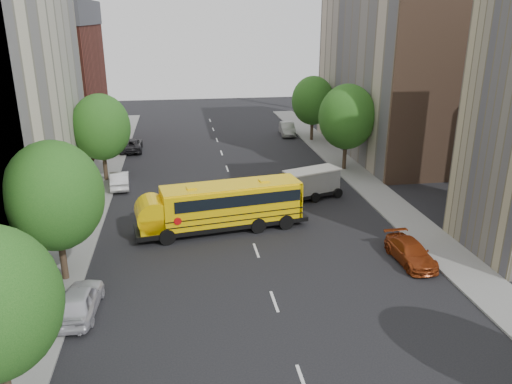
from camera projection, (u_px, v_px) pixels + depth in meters
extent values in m
plane|color=black|center=(251.00, 237.00, 33.01)|extent=(120.00, 120.00, 0.00)
cube|color=slate|center=(84.00, 218.00, 35.97)|extent=(3.00, 80.00, 0.12)
cube|color=slate|center=(386.00, 201.00, 39.33)|extent=(3.00, 80.00, 0.12)
cube|color=silver|center=(234.00, 189.00, 42.33)|extent=(0.15, 64.00, 0.01)
cube|color=maroon|center=(51.00, 88.00, 54.32)|extent=(10.00, 15.00, 13.00)
cube|color=#B8A68F|center=(396.00, 66.00, 51.30)|extent=(10.00, 22.00, 18.00)
cube|color=brown|center=(451.00, 78.00, 41.05)|extent=(10.10, 0.30, 18.00)
cylinder|color=#38281C|center=(6.00, 383.00, 17.91)|extent=(0.36, 0.36, 2.70)
cylinder|color=#38281C|center=(63.00, 256.00, 27.20)|extent=(0.36, 0.36, 2.88)
ellipsoid|color=#144D15|center=(54.00, 196.00, 26.03)|extent=(5.12, 5.12, 5.89)
cylinder|color=#38281C|center=(105.00, 165.00, 43.99)|extent=(0.36, 0.36, 2.81)
ellipsoid|color=#144D15|center=(101.00, 127.00, 42.85)|extent=(4.99, 4.99, 5.74)
cylinder|color=#38281C|center=(345.00, 155.00, 47.18)|extent=(0.36, 0.36, 2.95)
ellipsoid|color=#144D15|center=(347.00, 117.00, 45.98)|extent=(5.25, 5.25, 6.04)
cylinder|color=#38281C|center=(312.00, 129.00, 58.40)|extent=(0.36, 0.36, 2.74)
ellipsoid|color=#144D15|center=(313.00, 101.00, 57.29)|extent=(4.86, 4.86, 5.59)
cube|color=black|center=(222.00, 222.00, 34.02)|extent=(11.92, 4.40, 0.31)
cube|color=#FFC905|center=(232.00, 202.00, 33.78)|extent=(9.65, 4.00, 2.39)
cube|color=#FFC905|center=(150.00, 222.00, 32.44)|extent=(2.22, 2.65, 1.04)
cube|color=black|center=(166.00, 202.00, 32.34)|extent=(0.88, 2.44, 1.25)
cube|color=#FFC905|center=(232.00, 185.00, 33.37)|extent=(9.61, 3.79, 0.15)
cube|color=black|center=(235.00, 195.00, 33.67)|extent=(8.83, 3.93, 0.78)
cube|color=black|center=(232.00, 214.00, 34.05)|extent=(9.66, 4.06, 0.06)
cube|color=black|center=(232.00, 208.00, 33.92)|extent=(9.66, 4.06, 0.06)
cube|color=#FFC905|center=(297.00, 195.00, 35.13)|extent=(0.55, 2.59, 2.39)
cube|color=#FFC905|center=(190.00, 188.00, 32.54)|extent=(0.71, 0.71, 0.10)
cube|color=#FFC905|center=(265.00, 180.00, 34.03)|extent=(0.71, 0.71, 0.10)
cylinder|color=#FFC905|center=(150.00, 214.00, 32.27)|extent=(2.52, 2.70, 2.18)
cylinder|color=red|center=(176.00, 222.00, 31.47)|extent=(0.52, 0.12, 0.52)
cylinder|color=black|center=(165.00, 238.00, 31.70)|extent=(1.08, 0.47, 1.04)
cylinder|color=black|center=(160.00, 223.00, 34.04)|extent=(1.08, 0.47, 1.04)
cylinder|color=black|center=(260.00, 226.00, 33.52)|extent=(1.08, 0.47, 1.04)
cylinder|color=black|center=(249.00, 212.00, 35.86)|extent=(1.08, 0.47, 1.04)
cylinder|color=black|center=(289.00, 222.00, 34.12)|extent=(1.08, 0.47, 1.04)
cylinder|color=black|center=(276.00, 209.00, 36.46)|extent=(1.08, 0.47, 1.04)
cube|color=black|center=(306.00, 193.00, 39.81)|extent=(5.90, 3.66, 0.28)
cube|color=white|center=(311.00, 181.00, 39.70)|extent=(4.64, 3.12, 1.68)
cube|color=white|center=(285.00, 189.00, 38.65)|extent=(1.83, 2.11, 1.12)
cube|color=silver|center=(312.00, 170.00, 39.40)|extent=(4.85, 3.28, 0.11)
cylinder|color=black|center=(291.00, 202.00, 38.13)|extent=(0.82, 0.49, 0.78)
cylinder|color=black|center=(278.00, 195.00, 39.68)|extent=(0.82, 0.49, 0.78)
cylinder|color=black|center=(315.00, 197.00, 39.15)|extent=(0.82, 0.49, 0.78)
cylinder|color=black|center=(302.00, 191.00, 40.69)|extent=(0.82, 0.49, 0.78)
cylinder|color=black|center=(336.00, 193.00, 40.08)|extent=(0.82, 0.49, 0.78)
cylinder|color=black|center=(322.00, 187.00, 41.62)|extent=(0.82, 0.49, 0.78)
imported|color=silver|center=(79.00, 301.00, 24.26)|extent=(2.00, 4.44, 1.48)
imported|color=silver|center=(120.00, 180.00, 42.44)|extent=(1.86, 4.40, 1.41)
imported|color=black|center=(131.00, 145.00, 54.03)|extent=(2.48, 5.06, 1.38)
imported|color=maroon|center=(411.00, 252.00, 29.50)|extent=(1.95, 4.47, 1.28)
imported|color=gray|center=(287.00, 129.00, 61.41)|extent=(2.00, 4.80, 1.54)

